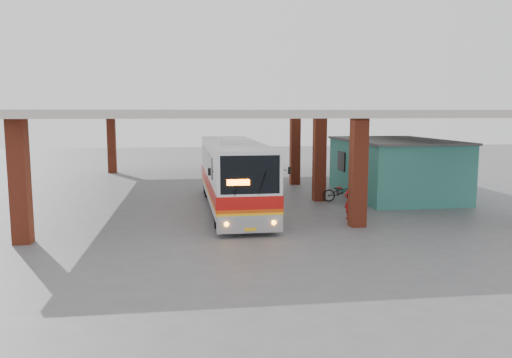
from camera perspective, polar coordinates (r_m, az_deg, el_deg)
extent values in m
plane|color=#515154|center=(22.77, 1.78, -3.94)|extent=(90.00, 90.00, 0.00)
cube|color=#983721|center=(20.28, 11.61, 0.71)|extent=(0.60, 0.60, 4.35)
cube|color=#983721|center=(25.99, 7.26, 2.28)|extent=(0.60, 0.60, 4.35)
cube|color=#983721|center=(31.80, 4.48, 3.28)|extent=(0.60, 0.60, 4.35)
cube|color=#983721|center=(19.07, -25.38, -0.30)|extent=(0.60, 0.60, 4.35)
cube|color=#983721|center=(39.51, -16.17, 3.84)|extent=(0.60, 0.60, 4.35)
cube|color=#983721|center=(41.40, 11.67, 4.14)|extent=(0.60, 0.60, 4.35)
cube|color=beige|center=(28.81, 0.67, 7.49)|extent=(21.00, 23.00, 0.30)
cube|color=#307974|center=(28.47, 15.50, 1.16)|extent=(5.00, 8.00, 3.00)
cube|color=#4C4C4C|center=(28.34, 15.61, 4.27)|extent=(5.20, 8.20, 0.12)
cube|color=#153B35|center=(26.22, 11.68, -0.24)|extent=(0.08, 0.95, 2.10)
cube|color=black|center=(28.96, 9.76, 2.03)|extent=(0.08, 1.20, 1.00)
cube|color=black|center=(28.96, 9.71, 2.03)|extent=(0.04, 1.30, 1.10)
cube|color=silver|center=(23.65, -2.63, 0.98)|extent=(2.62, 11.62, 2.70)
cube|color=silver|center=(22.57, -2.39, 4.36)|extent=(1.21, 2.92, 0.24)
cube|color=#97989D|center=(18.36, -0.73, -5.05)|extent=(2.44, 0.43, 0.68)
cube|color=#B50F0C|center=(23.72, -2.62, -0.29)|extent=(2.66, 11.62, 0.48)
cube|color=#D6420B|center=(23.76, -2.62, -1.02)|extent=(2.66, 11.62, 0.13)
cube|color=yellow|center=(23.78, -2.61, -1.28)|extent=(2.66, 11.62, 0.10)
cube|color=black|center=(17.92, -0.68, 0.49)|extent=(2.16, 0.14, 1.40)
cube|color=black|center=(24.27, -5.69, 2.27)|extent=(0.21, 8.68, 0.87)
cube|color=black|center=(24.52, 0.00, 2.36)|extent=(0.21, 8.68, 0.87)
cube|color=#FF5905|center=(17.84, -2.04, -0.39)|extent=(0.82, 0.06, 0.21)
sphere|color=orange|center=(18.06, -3.38, -5.19)|extent=(0.17, 0.17, 0.17)
sphere|color=orange|center=(18.30, 2.06, -5.01)|extent=(0.17, 0.17, 0.17)
cube|color=yellow|center=(18.20, -0.64, -5.79)|extent=(0.43, 0.04, 0.12)
cylinder|color=black|center=(19.79, -4.32, -4.29)|extent=(0.33, 0.97, 0.97)
cylinder|color=black|center=(20.04, 1.56, -4.12)|extent=(0.33, 0.97, 0.97)
cylinder|color=black|center=(27.09, -5.53, -1.09)|extent=(0.33, 0.97, 0.97)
cylinder|color=black|center=(27.28, -1.22, -0.99)|extent=(0.33, 0.97, 0.97)
cylinder|color=black|center=(28.33, -5.67, -0.71)|extent=(0.33, 0.97, 0.97)
cylinder|color=black|center=(28.51, -1.55, -0.62)|extent=(0.33, 0.97, 0.97)
imported|color=black|center=(26.03, 9.69, -1.49)|extent=(1.95, 0.92, 0.98)
imported|color=red|center=(21.83, 10.75, -2.46)|extent=(0.60, 0.42, 1.59)
cube|color=red|center=(29.20, 9.70, -1.00)|extent=(0.51, 0.51, 0.06)
cube|color=red|center=(29.19, 10.09, -0.43)|extent=(0.12, 0.45, 0.64)
cylinder|color=black|center=(29.02, 9.40, -1.32)|extent=(0.03, 0.03, 0.21)
cylinder|color=black|center=(29.08, 10.11, -1.32)|extent=(0.03, 0.03, 0.21)
cylinder|color=black|center=(29.37, 9.29, -1.21)|extent=(0.03, 0.03, 0.21)
cylinder|color=black|center=(29.43, 9.99, -1.21)|extent=(0.03, 0.03, 0.21)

